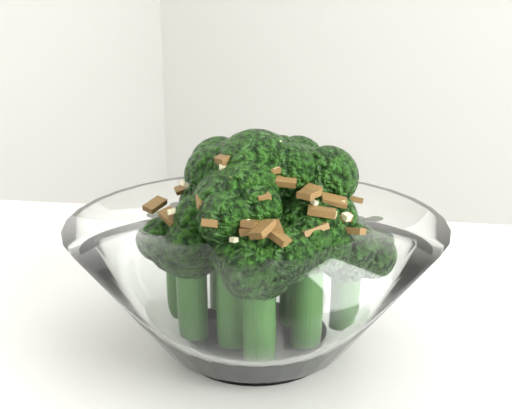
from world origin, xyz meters
The scene contains 1 object.
broccoli_dish centered at (-0.17, -0.02, 0.81)m, with size 0.24×0.24×0.15m.
Camera 1 is at (0.07, -0.38, 0.99)m, focal length 50.00 mm.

